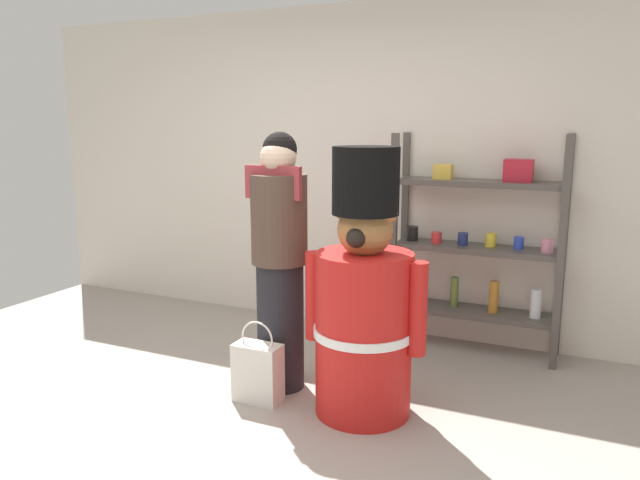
% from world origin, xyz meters
% --- Properties ---
extents(ground_plane, '(6.40, 6.40, 0.00)m').
position_xyz_m(ground_plane, '(0.00, 0.00, 0.00)').
color(ground_plane, '#9E9389').
extents(back_wall, '(6.40, 0.12, 2.60)m').
position_xyz_m(back_wall, '(0.00, 2.20, 1.30)').
color(back_wall, silver).
rests_on(back_wall, ground_plane).
extents(merchandise_shelf, '(1.22, 0.35, 1.61)m').
position_xyz_m(merchandise_shelf, '(0.92, 1.98, 0.81)').
color(merchandise_shelf, '#4C4742').
rests_on(merchandise_shelf, ground_plane).
extents(teddy_bear_guard, '(0.73, 0.58, 1.55)m').
position_xyz_m(teddy_bear_guard, '(0.51, 0.69, 0.65)').
color(teddy_bear_guard, red).
rests_on(teddy_bear_guard, ground_plane).
extents(person_shopper, '(0.37, 0.35, 1.63)m').
position_xyz_m(person_shopper, '(-0.09, 0.80, 0.85)').
color(person_shopper, black).
rests_on(person_shopper, ground_plane).
extents(shopping_bag, '(0.29, 0.16, 0.51)m').
position_xyz_m(shopping_bag, '(-0.12, 0.56, 0.19)').
color(shopping_bag, silver).
rests_on(shopping_bag, ground_plane).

